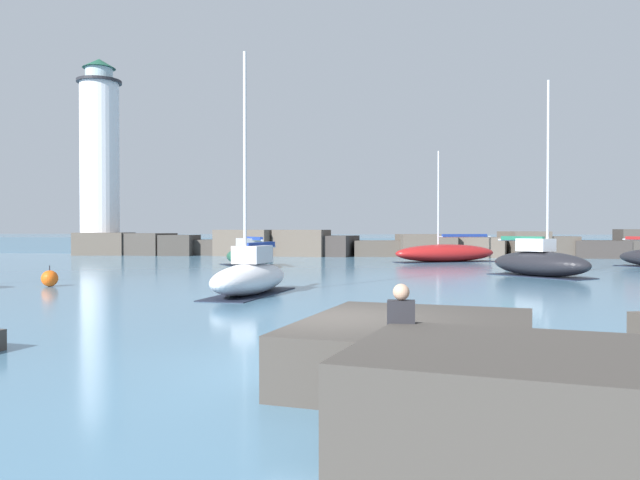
% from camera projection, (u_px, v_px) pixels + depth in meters
% --- Properties ---
extents(ground_plane, '(600.00, 600.00, 0.00)m').
position_uv_depth(ground_plane, '(325.00, 372.00, 10.37)').
color(ground_plane, teal).
extents(open_sea_beyond, '(400.00, 116.00, 0.01)m').
position_uv_depth(open_sea_beyond, '(404.00, 242.00, 114.30)').
color(open_sea_beyond, teal).
rests_on(open_sea_beyond, ground).
extents(breakwater_jetty, '(60.76, 6.43, 2.40)m').
position_uv_depth(breakwater_jetty, '(381.00, 245.00, 55.10)').
color(breakwater_jetty, brown).
rests_on(breakwater_jetty, ground).
extents(lighthouse, '(4.88, 4.88, 18.63)m').
position_uv_depth(lighthouse, '(100.00, 167.00, 59.48)').
color(lighthouse, gray).
rests_on(lighthouse, ground).
extents(foreground_rocks, '(18.84, 7.92, 1.15)m').
position_uv_depth(foreground_rocks, '(481.00, 368.00, 8.51)').
color(foreground_rocks, '#423D38').
rests_on(foreground_rocks, ground).
extents(sailboat_moored_2, '(5.33, 6.74, 8.66)m').
position_uv_depth(sailboat_moored_2, '(248.00, 256.00, 40.05)').
color(sailboat_moored_2, '#195138').
rests_on(sailboat_moored_2, ground).
extents(sailboat_moored_3, '(2.48, 5.83, 8.71)m').
position_uv_depth(sailboat_moored_3, '(250.00, 276.00, 22.77)').
color(sailboat_moored_3, white).
rests_on(sailboat_moored_3, ground).
extents(sailboat_moored_4, '(8.05, 5.44, 8.06)m').
position_uv_depth(sailboat_moored_4, '(446.00, 253.00, 45.34)').
color(sailboat_moored_4, maroon).
rests_on(sailboat_moored_4, ground).
extents(sailboat_moored_5, '(5.18, 5.40, 9.78)m').
position_uv_depth(sailboat_moored_5, '(540.00, 262.00, 31.40)').
color(sailboat_moored_5, black).
rests_on(sailboat_moored_5, ground).
extents(mooring_buoy_orange_near, '(0.67, 0.67, 0.87)m').
position_uv_depth(mooring_buoy_orange_near, '(50.00, 278.00, 25.84)').
color(mooring_buoy_orange_near, '#EA5914').
rests_on(mooring_buoy_orange_near, ground).
extents(person_on_rocks, '(0.36, 0.22, 1.66)m').
position_uv_depth(person_on_rocks, '(401.00, 340.00, 8.14)').
color(person_on_rocks, '#282833').
rests_on(person_on_rocks, ground).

